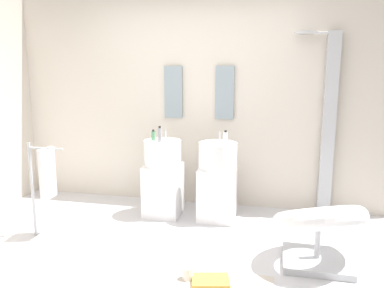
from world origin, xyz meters
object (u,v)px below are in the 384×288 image
object	(u,v)px
pedestal_sink_left	(163,177)
magazine_ochre	(211,281)
soap_bottle_grey	(160,135)
pedestal_sink_right	(217,181)
shower_column	(328,121)
lounge_chair	(319,225)
coffee_mug	(188,273)
soap_bottle_green	(153,136)
soap_bottle_white	(225,138)
towel_rack	(45,175)

from	to	relation	value
pedestal_sink_left	magazine_ochre	distance (m)	1.59
soap_bottle_grey	pedestal_sink_right	bearing A→B (deg)	9.53
pedestal_sink_left	shower_column	distance (m)	1.94
pedestal_sink_right	lounge_chair	size ratio (longest dim) A/B	0.94
pedestal_sink_right	coffee_mug	distance (m)	1.36
magazine_ochre	coffee_mug	world-z (taller)	coffee_mug
pedestal_sink_right	soap_bottle_green	size ratio (longest dim) A/B	8.00
soap_bottle_white	soap_bottle_green	size ratio (longest dim) A/B	1.22
soap_bottle_green	coffee_mug	bearing A→B (deg)	-61.50
coffee_mug	soap_bottle_white	world-z (taller)	soap_bottle_white
magazine_ochre	soap_bottle_grey	size ratio (longest dim) A/B	1.66
pedestal_sink_right	coffee_mug	size ratio (longest dim) A/B	9.80
towel_rack	coffee_mug	bearing A→B (deg)	-17.39
magazine_ochre	soap_bottle_green	world-z (taller)	soap_bottle_green
pedestal_sink_left	lounge_chair	bearing A→B (deg)	-26.83
pedestal_sink_left	coffee_mug	distance (m)	1.48
shower_column	towel_rack	world-z (taller)	shower_column
shower_column	lounge_chair	size ratio (longest dim) A/B	2.00
magazine_ochre	soap_bottle_green	xyz separation A→B (m)	(-0.88, 1.30, 0.90)
pedestal_sink_left	lounge_chair	size ratio (longest dim) A/B	0.94
shower_column	pedestal_sink_left	bearing A→B (deg)	-166.74
shower_column	soap_bottle_grey	xyz separation A→B (m)	(-1.78, -0.53, -0.13)
pedestal_sink_right	pedestal_sink_left	bearing A→B (deg)	180.00
pedestal_sink_right	soap_bottle_green	xyz separation A→B (m)	(-0.72, -0.02, 0.48)
pedestal_sink_left	towel_rack	size ratio (longest dim) A/B	1.02
towel_rack	coffee_mug	distance (m)	1.71
pedestal_sink_right	soap_bottle_green	bearing A→B (deg)	-178.39
magazine_ochre	shower_column	bearing A→B (deg)	47.19
pedestal_sink_left	pedestal_sink_right	size ratio (longest dim) A/B	1.00
pedestal_sink_right	lounge_chair	xyz separation A→B (m)	(0.99, -0.82, -0.09)
shower_column	pedestal_sink_right	bearing A→B (deg)	-160.07
pedestal_sink_left	soap_bottle_green	xyz separation A→B (m)	(-0.10, -0.02, 0.48)
shower_column	coffee_mug	world-z (taller)	shower_column
pedestal_sink_left	towel_rack	world-z (taller)	pedestal_sink_left
lounge_chair	soap_bottle_green	bearing A→B (deg)	155.08
soap_bottle_grey	soap_bottle_white	distance (m)	0.71
pedestal_sink_right	shower_column	size ratio (longest dim) A/B	0.47
soap_bottle_green	soap_bottle_white	bearing A→B (deg)	-3.45
coffee_mug	shower_column	bearing A→B (deg)	55.41
towel_rack	magazine_ochre	xyz separation A→B (m)	(1.73, -0.50, -0.60)
pedestal_sink_left	soap_bottle_white	size ratio (longest dim) A/B	6.55
coffee_mug	soap_bottle_white	xyz separation A→B (m)	(0.12, 1.23, 0.88)
soap_bottle_grey	soap_bottle_white	bearing A→B (deg)	2.82
magazine_ochre	soap_bottle_white	size ratio (longest dim) A/B	1.96
coffee_mug	soap_bottle_grey	world-z (taller)	soap_bottle_grey
magazine_ochre	pedestal_sink_right	bearing A→B (deg)	83.91
soap_bottle_white	magazine_ochre	bearing A→B (deg)	-86.95
pedestal_sink_right	towel_rack	world-z (taller)	pedestal_sink_right
soap_bottle_white	soap_bottle_green	world-z (taller)	soap_bottle_white
soap_bottle_grey	soap_bottle_green	bearing A→B (deg)	140.43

